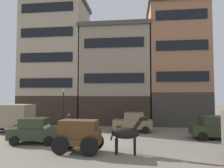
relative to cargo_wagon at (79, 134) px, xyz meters
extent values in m
plane|color=slate|center=(0.52, 2.73, -1.15)|extent=(120.00, 120.00, 0.00)
cube|color=#33281E|center=(-7.01, 13.29, 0.56)|extent=(7.66, 6.14, 3.41)
cube|color=tan|center=(-7.01, 13.29, 8.33)|extent=(7.66, 6.14, 12.13)
cube|color=#47423D|center=(-7.01, 13.29, 14.65)|extent=(8.16, 6.64, 0.50)
cube|color=black|center=(-7.01, 10.16, 3.78)|extent=(6.43, 0.12, 1.10)
cube|color=black|center=(-7.01, 10.16, 6.82)|extent=(6.43, 0.12, 1.10)
cube|color=black|center=(-7.01, 10.16, 9.85)|extent=(6.43, 0.12, 1.10)
cube|color=black|center=(-7.01, 10.16, 12.88)|extent=(6.43, 0.12, 1.10)
cube|color=#33281E|center=(1.05, 13.29, 0.54)|extent=(8.15, 6.14, 3.38)
cube|color=gray|center=(1.05, 13.29, 6.31)|extent=(8.15, 6.14, 8.15)
cube|color=#47423D|center=(1.05, 13.29, 10.63)|extent=(8.65, 6.64, 0.50)
cube|color=black|center=(1.05, 10.16, 4.27)|extent=(6.84, 0.12, 1.10)
cube|color=black|center=(1.05, 10.16, 8.34)|extent=(6.84, 0.12, 1.10)
cube|color=#38332D|center=(8.57, 13.29, 0.76)|extent=(6.60, 6.14, 3.81)
cube|color=#9E6B4C|center=(8.57, 13.29, 7.82)|extent=(6.60, 6.14, 10.32)
cube|color=#47423D|center=(8.57, 13.29, 13.23)|extent=(7.10, 6.64, 0.50)
cube|color=black|center=(8.57, 10.16, 4.38)|extent=(5.54, 0.12, 1.10)
cube|color=black|center=(8.57, 10.16, 7.82)|extent=(5.54, 0.12, 1.10)
cube|color=black|center=(8.57, 10.16, 11.26)|extent=(5.54, 0.12, 1.10)
cube|color=brown|center=(-0.05, 0.00, -0.45)|extent=(2.77, 1.46, 0.36)
cube|color=brown|center=(-0.05, 0.00, 0.28)|extent=(2.36, 1.24, 1.10)
cube|color=brown|center=(1.09, -0.07, 0.03)|extent=(0.46, 1.06, 0.50)
cylinder|color=black|center=(0.89, 0.66, -0.60)|extent=(1.10, 0.15, 1.10)
cylinder|color=black|center=(0.80, -0.76, -0.60)|extent=(1.10, 0.15, 1.10)
cylinder|color=black|center=(-0.91, 0.77, -0.60)|extent=(1.10, 0.15, 1.10)
cylinder|color=black|center=(-0.99, -0.65, -0.60)|extent=(1.10, 0.15, 1.10)
ellipsoid|color=black|center=(2.85, 0.00, 0.10)|extent=(1.73, 0.70, 0.70)
cylinder|color=black|center=(3.57, -0.04, 0.70)|extent=(0.68, 0.36, 0.76)
ellipsoid|color=black|center=(3.97, -0.06, 1.00)|extent=(0.57, 0.27, 0.30)
cylinder|color=black|center=(2.04, 0.05, -0.05)|extent=(0.27, 0.12, 0.65)
cylinder|color=black|center=(3.41, 0.15, -0.67)|extent=(0.14, 0.14, 0.95)
cylinder|color=black|center=(3.39, -0.21, -0.67)|extent=(0.14, 0.14, 0.95)
cylinder|color=black|center=(2.31, 0.22, -0.67)|extent=(0.14, 0.14, 0.95)
cylinder|color=black|center=(2.29, -0.14, -0.67)|extent=(0.14, 0.14, 0.95)
cube|color=gray|center=(-7.73, 5.66, 0.42)|extent=(2.90, 2.05, 2.10)
cylinder|color=black|center=(-9.93, 6.73, -0.73)|extent=(0.85, 0.26, 0.84)
cylinder|color=black|center=(-7.03, 4.68, -0.73)|extent=(0.85, 0.26, 0.84)
cylinder|color=black|center=(-6.93, 6.57, -0.73)|extent=(0.85, 0.26, 0.84)
cube|color=#2D3823|center=(9.78, 4.84, -0.42)|extent=(3.71, 1.63, 0.80)
cube|color=#2D3823|center=(9.63, 4.84, 0.33)|extent=(1.81, 1.46, 0.70)
cube|color=silver|center=(10.48, 4.84, 0.20)|extent=(0.35, 1.31, 0.56)
cylinder|color=black|center=(8.58, 5.67, -0.82)|extent=(0.66, 0.19, 0.66)
cylinder|color=black|center=(8.59, 3.99, -0.82)|extent=(0.66, 0.19, 0.66)
cube|color=#7A6B4C|center=(3.17, 7.27, -0.42)|extent=(3.71, 1.62, 0.80)
cube|color=#7A6B4C|center=(3.32, 7.27, 0.33)|extent=(1.81, 1.45, 0.70)
cube|color=silver|center=(2.47, 7.28, 0.20)|extent=(0.34, 1.31, 0.56)
cylinder|color=black|center=(1.97, 6.44, -0.82)|extent=(0.66, 0.18, 0.66)
cylinder|color=black|center=(1.98, 8.12, -0.82)|extent=(0.66, 0.18, 0.66)
cylinder|color=black|center=(4.37, 6.43, -0.82)|extent=(0.66, 0.18, 0.66)
cylinder|color=black|center=(4.38, 8.11, -0.82)|extent=(0.66, 0.18, 0.66)
cube|color=#2D3823|center=(-3.81, 1.94, -0.42)|extent=(3.84, 1.95, 0.80)
cube|color=#2D3823|center=(-3.96, 1.92, 0.33)|extent=(1.93, 1.61, 0.70)
cube|color=silver|center=(-3.11, 2.00, 0.20)|extent=(0.46, 1.34, 0.56)
cylinder|color=black|center=(-2.69, 2.89, -0.82)|extent=(0.67, 0.24, 0.66)
cylinder|color=black|center=(-2.53, 1.22, -0.82)|extent=(0.67, 0.24, 0.66)
cylinder|color=black|center=(-5.08, 2.66, -0.82)|extent=(0.67, 0.24, 0.66)
cylinder|color=black|center=(-4.92, 0.98, -0.82)|extent=(0.67, 0.24, 0.66)
cylinder|color=black|center=(-3.13, 7.03, -0.72)|extent=(0.16, 0.16, 0.85)
cylinder|color=black|center=(-2.93, 7.03, -0.72)|extent=(0.16, 0.16, 0.85)
cylinder|color=black|center=(-3.03, 7.03, 0.01)|extent=(0.49, 0.49, 0.62)
sphere|color=tan|center=(-3.03, 7.03, 0.45)|extent=(0.22, 0.22, 0.22)
cylinder|color=black|center=(-3.03, 7.03, 0.55)|extent=(0.28, 0.28, 0.02)
cylinder|color=black|center=(-3.03, 7.03, 0.60)|extent=(0.18, 0.18, 0.09)
cylinder|color=black|center=(-4.07, 8.16, 0.75)|extent=(0.12, 0.12, 3.80)
sphere|color=silver|center=(-4.07, 8.16, 2.81)|extent=(0.32, 0.32, 0.32)
camera|label=1|loc=(3.43, -12.09, 2.41)|focal=31.88mm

